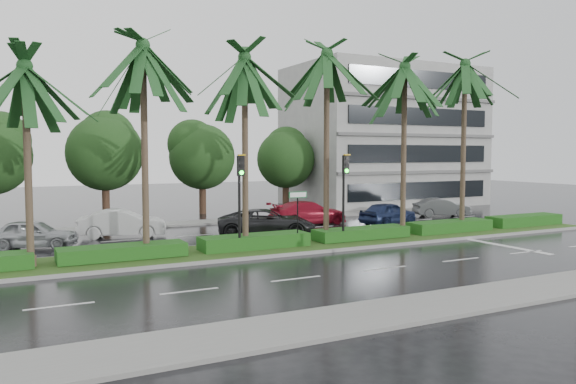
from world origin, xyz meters
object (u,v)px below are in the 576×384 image
signal_median_left (240,188)px  car_blue (388,213)px  car_grey (442,207)px  car_darkgrey (267,223)px  car_silver (33,234)px  car_red (308,213)px  car_white (122,223)px  street_sign (298,205)px

signal_median_left → car_blue: size_ratio=1.03×
signal_median_left → car_grey: signal_median_left is taller
car_darkgrey → car_grey: 15.46m
car_silver → car_red: bearing=-62.2°
car_white → car_silver: bearing=125.9°
car_darkgrey → car_red: bearing=-29.6°
street_sign → car_red: bearing=57.8°
signal_median_left → car_grey: bearing=22.1°
signal_median_left → car_silver: size_ratio=1.06×
signal_median_left → car_blue: signal_median_left is taller
car_darkgrey → car_grey: bearing=-55.9°
car_blue → car_grey: 6.47m
car_silver → car_red: car_red is taller
car_white → car_blue: car_white is taller
street_sign → car_white: street_sign is taller
car_silver → car_grey: car_silver is taller
street_sign → car_darkgrey: (0.50, 4.55, -1.38)m
car_red → car_blue: 5.10m
signal_median_left → street_sign: size_ratio=1.68×
car_silver → car_white: size_ratio=0.89×
car_white → car_darkgrey: car_white is taller
car_silver → car_darkgrey: 11.75m
car_silver → car_white: 4.79m
car_darkgrey → car_red: size_ratio=1.04×
car_grey → car_white: bearing=109.1°
car_silver → car_red: 16.27m
signal_median_left → street_sign: 3.13m
street_sign → car_white: bearing=130.9°
car_silver → car_grey: size_ratio=1.03×
car_darkgrey → car_red: same height
car_red → car_blue: size_ratio=1.21×
car_white → car_darkgrey: bearing=-97.8°
street_sign → car_grey: size_ratio=0.65×
car_darkgrey → car_grey: size_ratio=1.34×
signal_median_left → car_white: size_ratio=0.95×
signal_median_left → street_sign: signal_median_left is taller
car_blue → car_grey: car_blue is taller
car_red → street_sign: bearing=148.6°
car_grey → car_blue: bearing=126.7°
car_darkgrey → signal_median_left: bearing=167.0°
car_darkgrey → street_sign: bearing=-162.8°
car_blue → street_sign: bearing=105.5°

